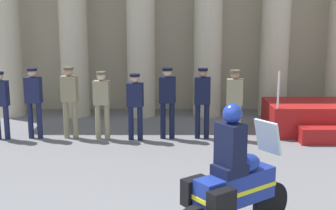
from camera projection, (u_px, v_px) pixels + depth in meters
name	position (u px, v px, depth m)	size (l,w,h in m)	color
reviewing_stand	(313.00, 118.00, 11.68)	(2.42, 2.08, 1.66)	#A51919
officer_in_row_1	(31.00, 97.00, 10.98)	(0.40, 0.26, 1.72)	#191E42
officer_in_row_2	(67.00, 97.00, 11.00)	(0.40, 0.26, 1.75)	#847A5B
officer_in_row_3	(100.00, 100.00, 10.93)	(0.40, 0.26, 1.65)	gray
officer_in_row_4	(133.00, 101.00, 10.85)	(0.40, 0.26, 1.61)	#141938
officer_in_row_5	(165.00, 97.00, 10.96)	(0.40, 0.26, 1.73)	black
officer_in_row_6	(200.00, 97.00, 10.98)	(0.40, 0.26, 1.73)	black
officer_in_row_7	(232.00, 99.00, 10.87)	(0.40, 0.26, 1.70)	gray
motorcycle_with_rider	(230.00, 184.00, 6.10)	(1.75, 1.35, 1.90)	black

